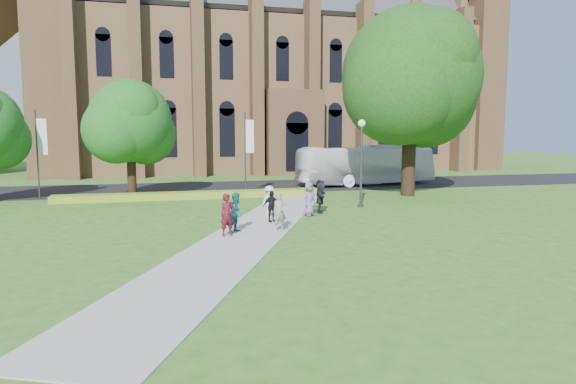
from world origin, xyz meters
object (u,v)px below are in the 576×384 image
object	(u,v)px
tour_coach	(366,165)
pedestrian_0	(227,215)
streetlamp	(361,152)
large_tree	(411,76)

from	to	relation	value
tour_coach	pedestrian_0	xyz separation A→B (m)	(-14.56, -19.07, -0.77)
streetlamp	large_tree	distance (m)	8.73
streetlamp	tour_coach	bearing A→B (deg)	65.44
streetlamp	tour_coach	xyz separation A→B (m)	(5.56, 12.17, -1.57)
streetlamp	pedestrian_0	world-z (taller)	streetlamp
large_tree	tour_coach	bearing A→B (deg)	89.54
tour_coach	pedestrian_0	size ratio (longest dim) A/B	6.70
pedestrian_0	tour_coach	bearing A→B (deg)	34.97
pedestrian_0	large_tree	bearing A→B (deg)	20.50
tour_coach	pedestrian_0	bearing A→B (deg)	134.98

